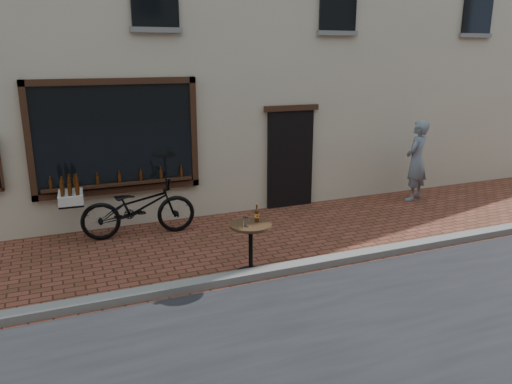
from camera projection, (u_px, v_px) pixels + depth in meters
name	position (u px, v px, depth m)	size (l,w,h in m)	color
ground	(278.00, 279.00, 7.82)	(90.00, 90.00, 0.00)	#5A2F1D
kerb	(273.00, 271.00, 7.98)	(90.00, 0.25, 0.12)	slate
cargo_bicycle	(136.00, 207.00, 9.55)	(2.52, 0.86, 1.21)	black
bistro_table	(251.00, 238.00, 7.86)	(0.66, 0.66, 1.13)	black
pedestrian	(416.00, 161.00, 11.83)	(0.70, 0.46, 1.92)	slate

